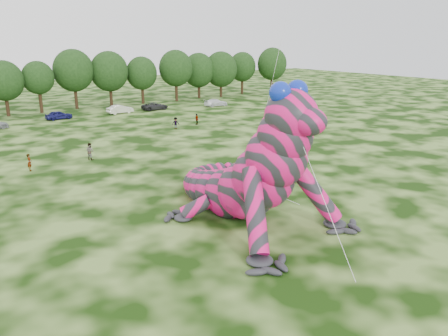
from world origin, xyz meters
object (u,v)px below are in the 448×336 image
tree_13 (176,76)px  tree_8 (5,89)px  tree_12 (142,80)px  tree_15 (221,74)px  spectator_0 (30,162)px  tree_10 (74,79)px  car_5 (120,109)px  tree_16 (242,73)px  spectator_2 (176,123)px  tree_17 (272,71)px  car_7 (216,103)px  car_4 (59,115)px  tree_9 (39,87)px  car_6 (155,106)px  inflatable_gecko (232,148)px  spectator_1 (90,151)px  tree_14 (199,76)px  tree_11 (110,79)px  spectator_3 (197,119)px

tree_13 → tree_8: bearing=-179.7°
tree_12 → tree_15: size_ratio=0.93×
tree_13 → spectator_0: tree_13 is taller
tree_10 → car_5: 11.42m
tree_12 → tree_16: bearing=3.7°
spectator_2 → tree_17: bearing=49.2°
tree_15 → tree_16: size_ratio=1.03×
tree_13 → car_7: bearing=-75.3°
tree_16 → car_4: tree_16 is taller
tree_10 → car_7: (22.44, -11.74, -4.58)m
tree_9 → car_4: size_ratio=2.15×
car_4 → car_6: 16.68m
inflatable_gecko → spectator_0: inflatable_gecko is taller
tree_12 → spectator_1: size_ratio=4.99×
tree_15 → spectator_2: size_ratio=5.83×
tree_8 → tree_14: 37.72m
tree_12 → car_5: 12.51m
tree_14 → spectator_0: bearing=-138.6°
spectator_2 → spectator_0: spectator_0 is taller
tree_9 → tree_15: bearing=0.7°
tree_14 → tree_15: tree_15 is taller
tree_8 → car_6: bearing=-18.8°
tree_16 → spectator_2: size_ratio=5.67×
car_4 → spectator_0: 28.77m
tree_8 → car_5: tree_8 is taller
tree_8 → tree_9: bearing=3.9°
tree_13 → tree_14: (6.33, 1.60, -0.36)m
tree_16 → tree_17: size_ratio=0.91×
tree_11 → car_5: size_ratio=2.28×
tree_9 → tree_15: size_ratio=0.90×
tree_15 → car_7: tree_15 is taller
tree_9 → car_6: size_ratio=1.83×
tree_12 → spectator_3: size_ratio=5.65×
inflatable_gecko → car_5: inflatable_gecko is taller
spectator_0 → car_6: bearing=-33.4°
tree_9 → tree_13: size_ratio=0.86×
tree_10 → spectator_2: (5.74, -26.65, -4.43)m
tree_12 → spectator_3: bearing=-96.2°
tree_11 → tree_13: 13.39m
car_7 → tree_14: bearing=-15.0°
car_7 → car_6: bearing=79.9°
tree_9 → spectator_3: tree_9 is taller
tree_12 → tree_13: 7.17m
tree_9 → car_4: (0.69, -8.25, -3.65)m
tree_9 → tree_11: tree_11 is taller
tree_10 → tree_13: 19.79m
tree_10 → spectator_2: 27.62m
tree_11 → tree_16: bearing=2.1°
car_4 → car_5: car_5 is taller
tree_9 → tree_14: tree_14 is taller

